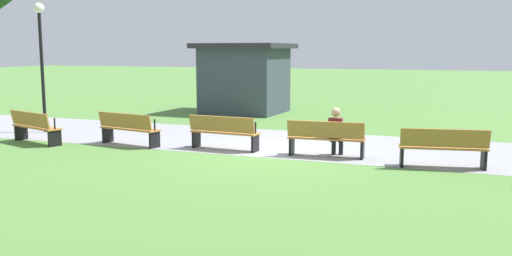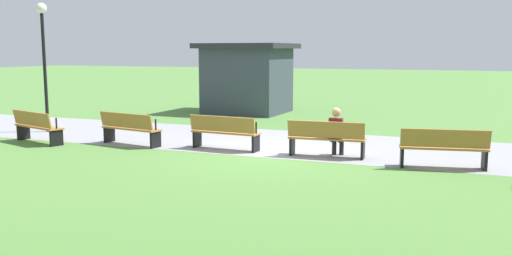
# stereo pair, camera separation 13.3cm
# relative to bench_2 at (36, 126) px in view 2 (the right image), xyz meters

# --- Properties ---
(ground_plane) EXTENTS (120.00, 120.00, 0.00)m
(ground_plane) POSITION_rel_bench_2_xyz_m (6.60, 1.06, -0.48)
(ground_plane) COLOR #54843D
(path_paving) EXTENTS (38.71, 4.36, 0.01)m
(path_paving) POSITION_rel_bench_2_xyz_m (6.60, 2.54, -0.47)
(path_paving) COLOR #939399
(path_paving) RESTS_ON ground
(bench_2) EXTENTS (1.89, 0.99, 0.89)m
(bench_2) POSITION_rel_bench_2_xyz_m (0.00, 0.00, 0.00)
(bench_2) COLOR #B27538
(bench_2) RESTS_ON ground
(bench_3) EXTENTS (1.89, 0.79, 0.89)m
(bench_3) POSITION_rel_bench_2_xyz_m (2.60, 0.63, 0.00)
(bench_3) COLOR #B27538
(bench_3) RESTS_ON ground
(bench_4) EXTENTS (1.86, 0.58, 0.89)m
(bench_4) POSITION_rel_bench_2_xyz_m (5.26, 0.95, 0.00)
(bench_4) COLOR #B27538
(bench_4) RESTS_ON ground
(bench_5) EXTENTS (1.86, 0.58, 0.89)m
(bench_5) POSITION_rel_bench_2_xyz_m (7.94, 0.95, 0.00)
(bench_5) COLOR #B27538
(bench_5) RESTS_ON ground
(bench_6) EXTENTS (1.89, 0.79, 0.89)m
(bench_6) POSITION_rel_bench_2_xyz_m (10.60, 0.63, 0.00)
(bench_6) COLOR #B27538
(bench_6) RESTS_ON ground
(person_seated) EXTENTS (0.34, 0.53, 1.20)m
(person_seated) POSITION_rel_bench_2_xyz_m (8.14, 1.10, 0.16)
(person_seated) COLOR maroon
(person_seated) RESTS_ON ground
(lamp_post) EXTENTS (0.32, 0.32, 3.97)m
(lamp_post) POSITION_rel_bench_2_xyz_m (-1.23, 1.76, 2.29)
(lamp_post) COLOR black
(lamp_post) RESTS_ON ground
(kiosk) EXTENTS (3.60, 3.31, 2.81)m
(kiosk) POSITION_rel_bench_2_xyz_m (2.62, 8.92, 0.96)
(kiosk) COLOR #38424C
(kiosk) RESTS_ON ground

